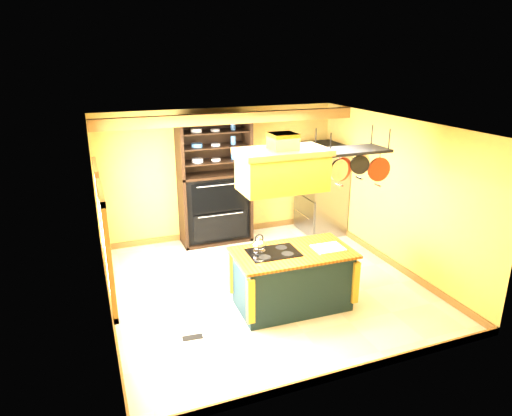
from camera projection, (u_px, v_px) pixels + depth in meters
floor at (265, 285)px, 7.71m from camera, size 5.00×5.00×0.00m
ceiling at (266, 125)px, 6.84m from camera, size 5.00×5.00×0.00m
wall_back at (220, 174)px, 9.49m from camera, size 5.00×0.02×2.70m
wall_front at (350, 278)px, 5.07m from camera, size 5.00×0.02×2.70m
wall_left at (101, 231)px, 6.43m from camera, size 0.02×5.00×2.70m
wall_right at (395, 194)px, 8.13m from camera, size 0.02×5.00×2.70m
ceiling_beam at (231, 118)px, 8.38m from camera, size 5.00×0.15×0.20m
window_near at (107, 249)px, 5.72m from camera, size 0.06×1.06×1.56m
window_far at (101, 214)px, 6.96m from camera, size 0.06×1.06×1.56m
kitchen_island at (292, 278)px, 6.95m from camera, size 1.82×1.04×1.11m
range_hood at (282, 167)px, 6.31m from camera, size 1.26×0.71×0.80m
pot_rack at (352, 159)px, 6.68m from camera, size 1.18×0.53×0.80m
refrigerator at (321, 191)px, 9.80m from camera, size 0.82×0.96×1.89m
hutch at (215, 196)px, 9.30m from camera, size 1.43×0.64×2.53m
floor_register at (193, 337)px, 6.29m from camera, size 0.29×0.14×0.01m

